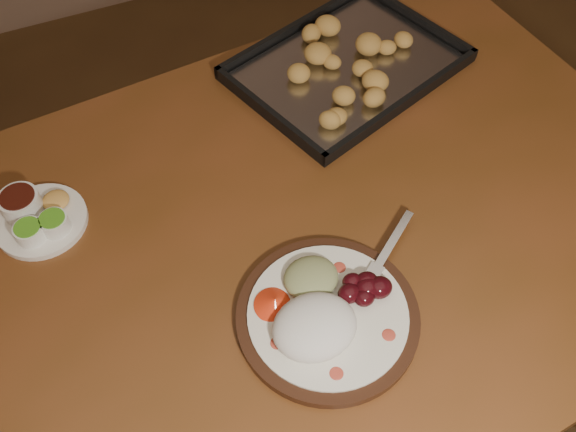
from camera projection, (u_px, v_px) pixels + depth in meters
name	position (u px, v px, depth m)	size (l,w,h in m)	color
dining_table	(253.00, 282.00, 1.09)	(1.58, 1.03, 0.75)	brown
dinner_plate	(324.00, 314.00, 0.92)	(0.34, 0.27, 0.06)	black
condiment_saucer	(36.00, 216.00, 1.03)	(0.15, 0.15, 0.05)	white
baking_tray	(347.00, 64.00, 1.25)	(0.49, 0.42, 0.04)	black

